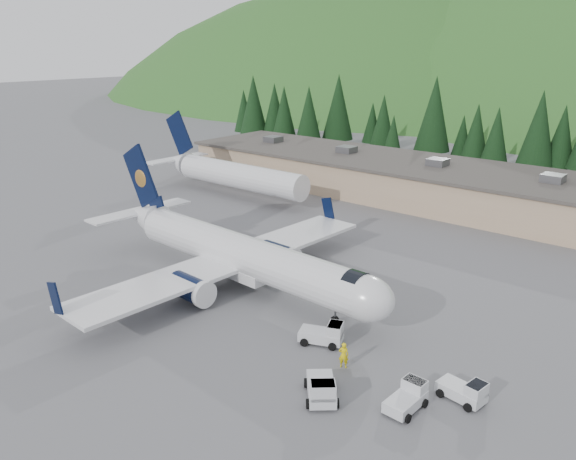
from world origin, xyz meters
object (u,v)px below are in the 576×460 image
at_px(second_airliner, 227,173).
at_px(terminal_building, 404,178).
at_px(ramp_worker, 344,355).
at_px(baggage_tug_b, 465,391).
at_px(baggage_tug_d, 322,389).
at_px(airliner, 237,254).
at_px(baggage_tug_c, 408,397).
at_px(baggage_tug_a, 325,334).

bearing_deg(second_airliner, terminal_building, 38.78).
bearing_deg(terminal_building, ramp_worker, -65.93).
xyz_separation_m(baggage_tug_b, terminal_building, (-27.25, 41.54, 1.93)).
xyz_separation_m(second_airliner, baggage_tug_d, (40.29, -31.16, -2.54)).
xyz_separation_m(airliner, baggage_tug_c, (20.81, -6.41, -2.32)).
relative_size(airliner, baggage_tug_a, 9.67).
xyz_separation_m(airliner, baggage_tug_d, (16.36, -9.21, -2.24)).
bearing_deg(baggage_tug_a, terminal_building, 88.60).
relative_size(baggage_tug_a, baggage_tug_b, 1.14).
bearing_deg(ramp_worker, airliner, -46.75).
relative_size(baggage_tug_a, terminal_building, 0.05).
distance_m(baggage_tug_b, terminal_building, 49.72).
xyz_separation_m(second_airliner, ramp_worker, (39.21, -27.19, -2.38)).
xyz_separation_m(airliner, terminal_building, (-4.01, 37.95, -0.40)).
bearing_deg(second_airliner, baggage_tug_b, -28.44).
distance_m(airliner, terminal_building, 38.17).
xyz_separation_m(terminal_building, baggage_tug_d, (20.38, -47.16, -1.84)).
bearing_deg(baggage_tug_b, ramp_worker, -159.86).
bearing_deg(terminal_building, second_airliner, -141.22).
distance_m(baggage_tug_c, ramp_worker, 5.66).
distance_m(airliner, ramp_worker, 16.29).
bearing_deg(baggage_tug_d, baggage_tug_b, 87.91).
height_order(baggage_tug_a, baggage_tug_d, baggage_tug_d).
distance_m(baggage_tug_b, baggage_tug_d, 8.88).
relative_size(airliner, baggage_tug_b, 11.03).
relative_size(second_airliner, ramp_worker, 14.58).
xyz_separation_m(second_airliner, terminal_building, (19.91, 16.00, -0.70)).
distance_m(second_airliner, terminal_building, 25.55).
bearing_deg(airliner, ramp_worker, -16.17).
bearing_deg(baggage_tug_a, ramp_worker, -55.06).
relative_size(airliner, second_airliner, 1.24).
bearing_deg(baggage_tug_a, baggage_tug_c, -42.48).
bearing_deg(terminal_building, airliner, -83.96).
relative_size(airliner, baggage_tug_c, 11.29).
relative_size(baggage_tug_d, ramp_worker, 1.89).
distance_m(baggage_tug_b, baggage_tug_c, 3.72).
xyz_separation_m(baggage_tug_c, baggage_tug_d, (-4.45, -2.80, 0.08)).
height_order(baggage_tug_a, baggage_tug_c, baggage_tug_a).
distance_m(second_airliner, baggage_tug_a, 44.38).
xyz_separation_m(baggage_tug_a, terminal_building, (-16.40, 41.38, 1.87)).
distance_m(airliner, baggage_tug_c, 21.90).
bearing_deg(second_airliner, ramp_worker, -34.75).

